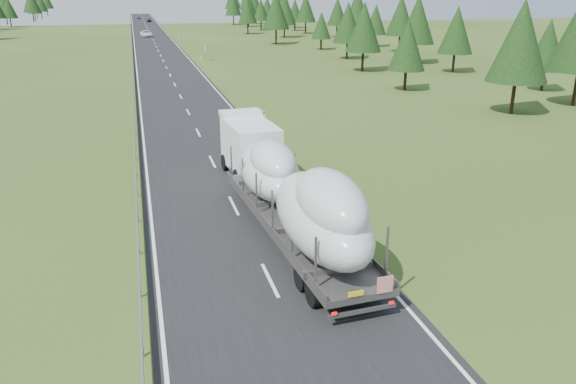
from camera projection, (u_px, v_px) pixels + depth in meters
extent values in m
plane|color=#334A18|center=(270.00, 280.00, 23.65)|extent=(400.00, 400.00, 0.00)
cube|color=black|center=(158.00, 50.00, 114.55)|extent=(10.00, 400.00, 0.02)
cube|color=slate|center=(131.00, 48.00, 113.07)|extent=(0.08, 400.00, 0.32)
cylinder|color=slate|center=(140.00, 290.00, 22.26)|extent=(0.10, 0.10, 0.60)
cube|color=silver|center=(264.00, 116.00, 52.33)|extent=(0.12, 0.07, 1.00)
cube|color=black|center=(264.00, 112.00, 52.22)|extent=(0.13, 0.08, 0.12)
cube|color=silver|center=(201.00, 58.00, 97.78)|extent=(0.12, 0.07, 1.00)
cube|color=black|center=(201.00, 56.00, 97.68)|extent=(0.13, 0.08, 0.12)
cube|color=silver|center=(178.00, 36.00, 143.24)|extent=(0.12, 0.07, 1.00)
cube|color=black|center=(178.00, 35.00, 143.13)|extent=(0.13, 0.08, 0.12)
cube|color=silver|center=(167.00, 25.00, 188.69)|extent=(0.12, 0.07, 1.00)
cube|color=black|center=(166.00, 24.00, 188.59)|extent=(0.13, 0.08, 0.12)
cube|color=silver|center=(159.00, 19.00, 234.15)|extent=(0.12, 0.07, 1.00)
cube|color=black|center=(159.00, 18.00, 234.04)|extent=(0.13, 0.08, 0.12)
cube|color=silver|center=(154.00, 14.00, 279.60)|extent=(0.12, 0.07, 1.00)
cube|color=black|center=(154.00, 13.00, 279.49)|extent=(0.13, 0.08, 0.12)
cube|color=silver|center=(151.00, 11.00, 325.06)|extent=(0.12, 0.07, 1.00)
cube|color=black|center=(151.00, 10.00, 324.95)|extent=(0.13, 0.08, 0.12)
cylinder|color=slate|center=(205.00, 55.00, 97.78)|extent=(0.08, 0.08, 2.00)
cube|color=silver|center=(205.00, 49.00, 97.45)|extent=(0.05, 0.90, 1.20)
cylinder|color=black|center=(576.00, 85.00, 58.88)|extent=(0.36, 0.36, 4.30)
cylinder|color=black|center=(543.00, 79.00, 67.95)|extent=(0.36, 0.36, 2.89)
cone|color=black|center=(548.00, 45.00, 66.60)|extent=(4.49, 4.49, 6.01)
cylinder|color=black|center=(454.00, 61.00, 83.23)|extent=(0.36, 0.36, 3.25)
cone|color=black|center=(457.00, 30.00, 81.70)|extent=(5.06, 5.06, 6.77)
cylinder|color=black|center=(415.00, 52.00, 93.43)|extent=(0.36, 0.36, 3.77)
cone|color=black|center=(418.00, 19.00, 91.66)|extent=(5.86, 5.86, 7.84)
cylinder|color=black|center=(399.00, 42.00, 111.27)|extent=(0.36, 0.36, 3.70)
cone|color=black|center=(401.00, 15.00, 109.53)|extent=(5.75, 5.75, 7.71)
cylinder|color=black|center=(375.00, 40.00, 121.75)|extent=(0.36, 0.36, 3.00)
cone|color=black|center=(376.00, 19.00, 120.34)|extent=(4.67, 4.67, 6.26)
cylinder|color=black|center=(356.00, 32.00, 136.32)|extent=(0.36, 0.36, 4.11)
cone|color=black|center=(357.00, 7.00, 134.39)|extent=(6.39, 6.39, 8.56)
cylinder|color=black|center=(337.00, 30.00, 147.91)|extent=(0.36, 0.36, 3.40)
cone|color=black|center=(337.00, 11.00, 146.31)|extent=(5.29, 5.29, 7.08)
cylinder|color=black|center=(306.00, 27.00, 158.72)|extent=(0.36, 0.36, 3.72)
cone|color=black|center=(306.00, 8.00, 156.97)|extent=(5.79, 5.79, 7.75)
cylinder|color=black|center=(295.00, 25.00, 170.58)|extent=(0.36, 0.36, 3.12)
cone|color=black|center=(295.00, 10.00, 169.11)|extent=(4.86, 4.86, 6.51)
cylinder|color=black|center=(295.00, 23.00, 183.91)|extent=(0.36, 0.36, 3.02)
cone|color=black|center=(295.00, 9.00, 182.49)|extent=(4.71, 4.71, 6.30)
cylinder|color=black|center=(280.00, 19.00, 196.03)|extent=(0.36, 0.36, 4.27)
cone|color=black|center=(280.00, 1.00, 194.03)|extent=(6.64, 6.64, 8.89)
cylinder|color=black|center=(254.00, 18.00, 206.86)|extent=(0.36, 0.36, 3.98)
cone|color=black|center=(254.00, 2.00, 204.99)|extent=(6.19, 6.19, 8.29)
cylinder|color=black|center=(267.00, 17.00, 223.28)|extent=(0.36, 0.36, 3.19)
cone|color=black|center=(267.00, 5.00, 221.78)|extent=(4.96, 4.96, 6.65)
cylinder|color=black|center=(257.00, 16.00, 236.45)|extent=(0.36, 0.36, 2.96)
cone|color=black|center=(257.00, 6.00, 235.06)|extent=(4.60, 4.60, 6.16)
cylinder|color=black|center=(250.00, 13.00, 247.12)|extent=(0.36, 0.36, 4.18)
cylinder|color=black|center=(245.00, 13.00, 260.57)|extent=(0.36, 0.36, 3.37)
cone|color=black|center=(244.00, 2.00, 258.98)|extent=(5.23, 5.23, 7.01)
cylinder|color=black|center=(235.00, 11.00, 272.90)|extent=(0.36, 0.36, 4.02)
cylinder|color=black|center=(229.00, 11.00, 288.89)|extent=(0.36, 0.36, 3.01)
cone|color=black|center=(229.00, 3.00, 287.48)|extent=(4.69, 4.69, 6.28)
cylinder|color=black|center=(513.00, 95.00, 55.11)|extent=(0.36, 0.36, 3.72)
cone|color=black|center=(521.00, 41.00, 53.36)|extent=(5.79, 5.79, 7.76)
cylinder|color=black|center=(405.00, 79.00, 68.24)|extent=(0.36, 0.36, 2.86)
cone|color=black|center=(408.00, 45.00, 66.90)|extent=(4.45, 4.45, 5.97)
cylinder|color=black|center=(363.00, 60.00, 84.27)|extent=(0.36, 0.36, 3.42)
cone|color=black|center=(364.00, 27.00, 82.66)|extent=(5.33, 5.33, 7.13)
cylinder|color=black|center=(347.00, 49.00, 99.74)|extent=(0.36, 0.36, 3.32)
cone|color=black|center=(348.00, 22.00, 98.18)|extent=(5.16, 5.16, 6.91)
cylinder|color=black|center=(321.00, 43.00, 115.57)|extent=(0.36, 0.36, 2.57)
cone|color=black|center=(321.00, 25.00, 114.36)|extent=(4.00, 4.00, 5.35)
cylinder|color=black|center=(276.00, 35.00, 126.85)|extent=(0.36, 0.36, 3.91)
cone|color=black|center=(276.00, 10.00, 125.02)|extent=(6.08, 6.08, 8.14)
cylinder|color=black|center=(284.00, 30.00, 145.38)|extent=(0.36, 0.36, 3.92)
cone|color=black|center=(284.00, 8.00, 143.54)|extent=(6.10, 6.10, 8.18)
cylinder|color=black|center=(248.00, 28.00, 157.36)|extent=(0.36, 0.36, 3.42)
cone|color=black|center=(247.00, 10.00, 155.75)|extent=(5.32, 5.32, 7.13)
cylinder|color=black|center=(261.00, 25.00, 171.91)|extent=(0.36, 0.36, 3.21)
cone|color=black|center=(261.00, 10.00, 170.41)|extent=(4.99, 4.99, 6.68)
cylinder|color=black|center=(249.00, 21.00, 189.89)|extent=(0.36, 0.36, 3.88)
cone|color=black|center=(248.00, 4.00, 188.07)|extent=(6.04, 6.04, 8.09)
cylinder|color=black|center=(233.00, 19.00, 199.93)|extent=(0.36, 0.36, 3.73)
cone|color=black|center=(233.00, 4.00, 198.18)|extent=(5.81, 5.81, 7.78)
cylinder|color=black|center=(11.00, 22.00, 186.84)|extent=(0.36, 0.36, 3.34)
cone|color=black|center=(8.00, 7.00, 185.27)|extent=(5.20, 5.20, 6.96)
cylinder|color=black|center=(7.00, 19.00, 199.95)|extent=(0.36, 0.36, 4.16)
cone|color=black|center=(4.00, 2.00, 198.00)|extent=(6.47, 6.47, 8.66)
cylinder|color=black|center=(33.00, 17.00, 214.92)|extent=(0.36, 0.36, 4.24)
cone|color=black|center=(31.00, 0.00, 212.93)|extent=(6.60, 6.60, 8.83)
cylinder|color=black|center=(35.00, 17.00, 225.88)|extent=(0.36, 0.36, 3.28)
cone|color=black|center=(33.00, 5.00, 224.34)|extent=(5.11, 5.11, 6.84)
cylinder|color=black|center=(42.00, 15.00, 239.17)|extent=(0.36, 0.36, 3.62)
cone|color=black|center=(40.00, 2.00, 237.47)|extent=(5.62, 5.62, 7.53)
cylinder|color=black|center=(37.00, 13.00, 251.15)|extent=(0.36, 0.36, 3.76)
cone|color=black|center=(35.00, 1.00, 249.38)|extent=(5.85, 5.85, 7.84)
cylinder|color=black|center=(47.00, 12.00, 267.45)|extent=(0.36, 0.36, 4.02)
cube|color=white|center=(250.00, 146.00, 36.13)|extent=(3.10, 5.64, 3.06)
cube|color=black|center=(242.00, 128.00, 38.48)|extent=(2.51, 0.26, 1.53)
cube|color=white|center=(243.00, 113.00, 37.75)|extent=(2.81, 1.49, 0.33)
cube|color=#5F5C5A|center=(254.00, 173.00, 35.64)|extent=(2.95, 3.46, 0.27)
cylinder|color=black|center=(227.00, 162.00, 38.13)|extent=(0.46, 1.12, 1.09)
cylinder|color=black|center=(263.00, 159.00, 38.74)|extent=(0.46, 1.12, 1.09)
cylinder|color=black|center=(236.00, 177.00, 34.96)|extent=(0.46, 1.12, 1.09)
cylinder|color=black|center=(275.00, 174.00, 35.57)|extent=(0.46, 1.12, 1.09)
cube|color=#5F5C5A|center=(293.00, 222.00, 27.06)|extent=(3.99, 15.46, 0.28)
cube|color=#5F5C5A|center=(264.00, 219.00, 26.62)|extent=(1.11, 15.26, 0.26)
cube|color=#5F5C5A|center=(322.00, 214.00, 27.32)|extent=(1.11, 15.26, 0.26)
cube|color=#5F5C5A|center=(303.00, 263.00, 20.35)|extent=(0.08, 0.08, 2.08)
cube|color=#5F5C5A|center=(377.00, 254.00, 21.06)|extent=(0.08, 0.08, 2.08)
cube|color=#5F5C5A|center=(285.00, 235.00, 22.74)|extent=(0.08, 0.08, 2.08)
cube|color=#5F5C5A|center=(352.00, 227.00, 23.44)|extent=(0.08, 0.08, 2.08)
cube|color=#5F5C5A|center=(270.00, 212.00, 25.12)|extent=(0.08, 0.08, 2.08)
cube|color=#5F5C5A|center=(331.00, 206.00, 25.82)|extent=(0.08, 0.08, 2.08)
cube|color=#5F5C5A|center=(258.00, 193.00, 27.50)|extent=(0.08, 0.08, 2.08)
cube|color=#5F5C5A|center=(314.00, 187.00, 28.21)|extent=(0.08, 0.08, 2.08)
cube|color=#5F5C5A|center=(248.00, 176.00, 29.89)|extent=(0.08, 0.08, 2.08)
cube|color=#5F5C5A|center=(300.00, 172.00, 30.59)|extent=(0.08, 0.08, 2.08)
cube|color=#5F5C5A|center=(239.00, 163.00, 32.27)|extent=(0.08, 0.08, 2.08)
cube|color=#5F5C5A|center=(287.00, 159.00, 32.97)|extent=(0.08, 0.08, 2.08)
cylinder|color=black|center=(304.00, 293.00, 21.56)|extent=(0.51, 1.12, 1.09)
cylinder|color=black|center=(362.00, 285.00, 22.15)|extent=(0.51, 1.12, 1.09)
cylinder|color=black|center=(295.00, 277.00, 22.76)|extent=(0.51, 1.12, 1.09)
cylinder|color=black|center=(350.00, 270.00, 23.34)|extent=(0.51, 1.12, 1.09)
cube|color=#5F5C5A|center=(349.00, 313.00, 20.34)|extent=(2.73, 0.32, 0.13)
cube|color=red|center=(372.00, 287.00, 20.13)|extent=(0.66, 0.09, 0.66)
cube|color=yellow|center=(342.00, 296.00, 19.91)|extent=(0.60, 0.08, 0.20)
cube|color=red|center=(320.00, 315.00, 19.93)|extent=(0.20, 0.08, 0.11)
cube|color=red|center=(379.00, 306.00, 20.49)|extent=(0.20, 0.08, 0.11)
ellipsoid|color=silver|center=(316.00, 217.00, 23.33)|extent=(3.85, 8.73, 2.98)
ellipsoid|color=silver|center=(325.00, 203.00, 22.01)|extent=(2.85, 5.56, 2.38)
ellipsoid|color=silver|center=(274.00, 171.00, 30.17)|extent=(3.48, 7.49, 2.45)
ellipsoid|color=silver|center=(278.00, 160.00, 29.05)|extent=(2.58, 4.77, 1.96)
imported|color=white|center=(146.00, 34.00, 147.76)|extent=(3.11, 6.03, 1.62)
imported|color=black|center=(149.00, 20.00, 218.62)|extent=(1.62, 3.96, 1.34)
imported|color=#191A48|center=(139.00, 17.00, 241.06)|extent=(1.62, 4.15, 1.35)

